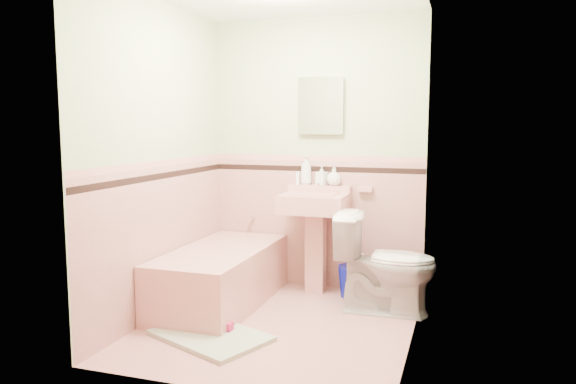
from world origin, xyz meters
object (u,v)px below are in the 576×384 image
(toilet, at_px, (386,263))
(bucket, at_px, (353,281))
(soap_bottle_left, at_px, (306,170))
(bathtub, at_px, (221,278))
(medicine_cabinet, at_px, (321,106))
(sink, at_px, (314,244))
(soap_bottle_right, at_px, (334,176))
(shoe, at_px, (223,326))
(soap_bottle_mid, at_px, (322,175))

(toilet, xyz_separation_m, bucket, (-0.33, 0.32, -0.27))
(soap_bottle_left, xyz_separation_m, bucket, (0.49, -0.16, -0.97))
(bathtub, bearing_deg, medicine_cabinet, 47.42)
(sink, height_order, soap_bottle_left, soap_bottle_left)
(sink, xyz_separation_m, soap_bottle_right, (0.13, 0.18, 0.60))
(sink, distance_m, shoe, 1.28)
(bucket, distance_m, shoe, 1.39)
(bathtub, relative_size, medicine_cabinet, 2.94)
(bathtub, relative_size, soap_bottle_left, 5.57)
(bathtub, bearing_deg, sink, 37.93)
(soap_bottle_mid, relative_size, toilet, 0.22)
(toilet, bearing_deg, sink, 65.29)
(medicine_cabinet, xyz_separation_m, soap_bottle_mid, (0.02, -0.03, -0.63))
(soap_bottle_right, height_order, shoe, soap_bottle_right)
(bathtub, xyz_separation_m, soap_bottle_left, (0.55, 0.71, 0.89))
(toilet, height_order, shoe, toilet)
(shoe, bearing_deg, soap_bottle_mid, 76.34)
(medicine_cabinet, relative_size, bucket, 1.84)
(soap_bottle_right, xyz_separation_m, toilet, (0.55, -0.48, -0.65))
(bathtub, distance_m, medicine_cabinet, 1.78)
(soap_bottle_right, height_order, toilet, soap_bottle_right)
(bathtub, xyz_separation_m, sink, (0.68, 0.53, 0.23))
(sink, height_order, bucket, sink)
(soap_bottle_left, distance_m, bucket, 1.10)
(bathtub, height_order, bucket, bathtub)
(soap_bottle_left, bearing_deg, soap_bottle_mid, 0.00)
(bathtub, bearing_deg, shoe, -63.92)
(bathtub, distance_m, toilet, 1.40)
(sink, height_order, shoe, sink)
(sink, distance_m, soap_bottle_right, 0.64)
(soap_bottle_left, relative_size, toilet, 0.33)
(toilet, bearing_deg, medicine_cabinet, 52.35)
(soap_bottle_left, bearing_deg, sink, -54.15)
(bucket, bearing_deg, toilet, -44.46)
(bathtub, relative_size, shoe, 10.37)
(bathtub, height_order, shoe, bathtub)
(soap_bottle_mid, xyz_separation_m, shoe, (-0.39, -1.33, -1.00))
(bathtub, xyz_separation_m, soap_bottle_right, (0.81, 0.71, 0.83))
(soap_bottle_mid, distance_m, bucket, 1.00)
(soap_bottle_mid, bearing_deg, soap_bottle_right, 0.00)
(soap_bottle_mid, xyz_separation_m, toilet, (0.67, -0.48, -0.66))
(soap_bottle_left, bearing_deg, bathtub, -127.76)
(sink, bearing_deg, soap_bottle_left, 125.85)
(medicine_cabinet, relative_size, shoe, 3.53)
(bathtub, distance_m, soap_bottle_mid, 1.30)
(sink, xyz_separation_m, shoe, (-0.37, -1.15, -0.40))
(medicine_cabinet, xyz_separation_m, soap_bottle_left, (-0.13, -0.03, -0.59))
(sink, xyz_separation_m, soap_bottle_mid, (0.02, 0.18, 0.61))
(bathtub, distance_m, bucket, 1.18)
(bucket, bearing_deg, soap_bottle_left, 161.74)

